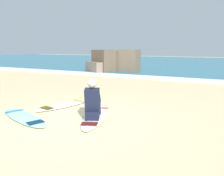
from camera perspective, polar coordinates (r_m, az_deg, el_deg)
name	(u,v)px	position (r m, az deg, el deg)	size (l,w,h in m)	color
ground_plane	(72,121)	(5.91, -9.43, -7.64)	(80.00, 80.00, 0.00)	beige
sea	(203,63)	(26.79, 20.73, 5.47)	(80.00, 28.00, 0.10)	teal
breaking_foam	(167,79)	(13.38, 12.87, 2.21)	(80.00, 0.90, 0.11)	white
surfboard_main	(95,116)	(6.13, -3.94, -6.56)	(1.36, 2.38, 0.08)	white
surfer_seated	(93,103)	(5.75, -4.62, -3.53)	(0.61, 0.77, 0.95)	black
surfboard_spare_near	(64,105)	(7.37, -11.19, -3.94)	(0.91, 2.04, 0.08)	silver
surfboard_spare_far	(23,117)	(6.38, -20.23, -6.49)	(2.20, 1.22, 0.08)	#9ED1E5
rock_outcrop_distant	(111,63)	(16.24, -0.25, 5.96)	(3.54, 2.31, 1.56)	#756656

